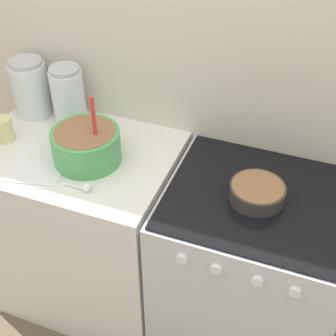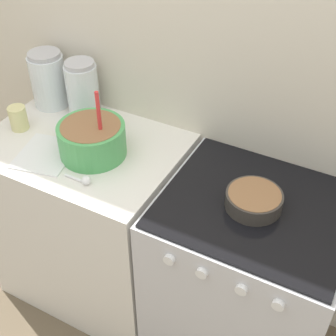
{
  "view_description": "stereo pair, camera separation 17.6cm",
  "coord_description": "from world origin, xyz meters",
  "views": [
    {
      "loc": [
        0.49,
        -0.99,
        2.07
      ],
      "look_at": [
        0.01,
        0.28,
        0.96
      ],
      "focal_mm": 50.0,
      "sensor_mm": 36.0,
      "label": 1
    },
    {
      "loc": [
        0.65,
        -0.92,
        2.07
      ],
      "look_at": [
        0.01,
        0.28,
        0.96
      ],
      "focal_mm": 50.0,
      "sensor_mm": 36.0,
      "label": 2
    }
  ],
  "objects": [
    {
      "name": "mixing_bowl",
      "position": [
        -0.33,
        0.28,
        0.99
      ],
      "size": [
        0.27,
        0.27,
        0.3
      ],
      "color": "#4CA559",
      "rests_on": "countertop_cabinet"
    },
    {
      "name": "wall_back",
      "position": [
        0.0,
        0.63,
        1.2
      ],
      "size": [
        4.67,
        0.05,
        2.4
      ],
      "color": "beige",
      "rests_on": "ground_plane"
    },
    {
      "name": "tin_can",
      "position": [
        -0.72,
        0.28,
        0.96
      ],
      "size": [
        0.08,
        0.08,
        0.11
      ],
      "color": "beige",
      "rests_on": "countertop_cabinet"
    },
    {
      "name": "stove",
      "position": [
        0.36,
        0.3,
        0.45
      ],
      "size": [
        0.7,
        0.62,
        0.91
      ],
      "color": "silver",
      "rests_on": "ground_plane"
    },
    {
      "name": "baking_pan",
      "position": [
        0.35,
        0.29,
        0.94
      ],
      "size": [
        0.2,
        0.2,
        0.06
      ],
      "color": "#38332D",
      "rests_on": "stove"
    },
    {
      "name": "measuring_spoon",
      "position": [
        -0.26,
        0.11,
        0.92
      ],
      "size": [
        0.12,
        0.04,
        0.04
      ],
      "color": "white",
      "rests_on": "countertop_cabinet"
    },
    {
      "name": "recipe_page",
      "position": [
        -0.5,
        0.18,
        0.91
      ],
      "size": [
        0.26,
        0.28,
        0.01
      ],
      "color": "white",
      "rests_on": "countertop_cabinet"
    },
    {
      "name": "storage_jar_middle",
      "position": [
        -0.53,
        0.51,
        1.02
      ],
      "size": [
        0.14,
        0.14,
        0.26
      ],
      "color": "silver",
      "rests_on": "countertop_cabinet"
    },
    {
      "name": "countertop_cabinet",
      "position": [
        -0.42,
        0.3,
        0.45
      ],
      "size": [
        0.84,
        0.61,
        0.91
      ],
      "color": "silver",
      "rests_on": "ground_plane"
    },
    {
      "name": "storage_jar_left",
      "position": [
        -0.73,
        0.51,
        1.02
      ],
      "size": [
        0.16,
        0.16,
        0.26
      ],
      "color": "silver",
      "rests_on": "countertop_cabinet"
    }
  ]
}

